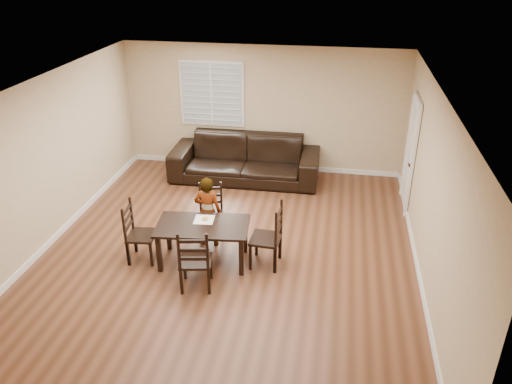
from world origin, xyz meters
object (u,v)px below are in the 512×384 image
(chair_left, at_px, (134,234))
(donut, at_px, (205,218))
(dining_table, at_px, (203,230))
(chair_far, at_px, (195,265))
(child, at_px, (208,212))
(chair_near, at_px, (211,210))
(chair_right, at_px, (274,238))
(sofa, at_px, (245,159))

(chair_left, height_order, donut, chair_left)
(dining_table, distance_m, chair_far, 0.77)
(child, bearing_deg, chair_far, 96.38)
(chair_near, distance_m, chair_far, 1.67)
(chair_near, relative_size, chair_far, 0.92)
(chair_left, distance_m, chair_right, 2.19)
(chair_left, bearing_deg, chair_near, -50.04)
(chair_far, relative_size, donut, 9.46)
(dining_table, bearing_deg, chair_near, 90.85)
(chair_right, relative_size, child, 0.86)
(chair_far, xyz_separation_m, sofa, (-0.04, 3.94, -0.01))
(chair_left, xyz_separation_m, chair_right, (2.18, 0.20, 0.03))
(chair_left, relative_size, child, 0.81)
(chair_right, bearing_deg, chair_left, -81.32)
(chair_near, xyz_separation_m, chair_far, (0.19, -1.66, 0.04))
(chair_near, height_order, chair_far, chair_far)
(dining_table, relative_size, chair_far, 1.47)
(chair_right, height_order, donut, chair_right)
(chair_far, distance_m, chair_left, 1.34)
(chair_far, bearing_deg, chair_right, -149.81)
(chair_right, distance_m, sofa, 3.26)
(donut, bearing_deg, child, 98.58)
(chair_far, distance_m, donut, 0.95)
(chair_right, height_order, child, child)
(chair_far, xyz_separation_m, child, (-0.14, 1.27, 0.16))
(chair_far, distance_m, sofa, 3.94)
(chair_far, bearing_deg, chair_near, -93.46)
(chair_right, relative_size, donut, 9.92)
(chair_left, relative_size, sofa, 0.32)
(donut, bearing_deg, chair_far, -84.82)
(dining_table, relative_size, sofa, 0.48)
(chair_near, relative_size, sofa, 0.30)
(chair_far, bearing_deg, dining_table, -93.55)
(dining_table, bearing_deg, child, 90.00)
(chair_far, xyz_separation_m, chair_left, (-1.17, 0.65, -0.01))
(chair_left, xyz_separation_m, donut, (1.09, 0.27, 0.23))
(dining_table, height_order, chair_far, chair_far)
(dining_table, distance_m, chair_right, 1.10)
(chair_left, relative_size, chair_right, 0.94)
(chair_left, distance_m, child, 1.22)
(child, bearing_deg, sofa, -91.85)
(chair_far, xyz_separation_m, chair_right, (1.01, 0.85, 0.02))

